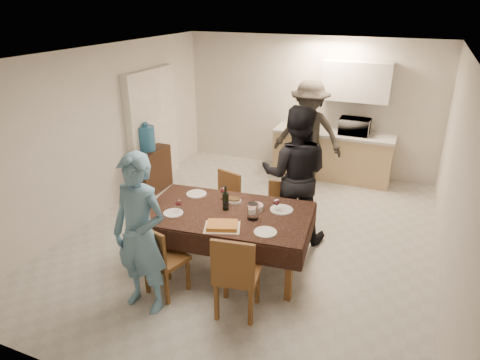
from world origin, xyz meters
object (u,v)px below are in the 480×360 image
(savoury_tart, at_px, (222,226))
(person_kitchen, at_px, (308,134))
(dining_table, at_px, (228,215))
(water_pitcher, at_px, (253,211))
(wine_bottle, at_px, (226,198))
(water_jug, at_px, (147,138))
(console, at_px, (149,170))
(person_near, at_px, (140,235))
(person_far, at_px, (295,175))
(microwave, at_px, (355,126))

(savoury_tart, distance_m, person_kitchen, 3.46)
(dining_table, relative_size, water_pitcher, 10.64)
(wine_bottle, bearing_deg, savoury_tart, -70.77)
(water_jug, xyz_separation_m, savoury_tart, (2.38, -2.01, -0.17))
(water_pitcher, bearing_deg, dining_table, 171.87)
(console, height_order, person_kitchen, person_kitchen)
(water_jug, bearing_deg, console, 0.00)
(dining_table, bearing_deg, water_jug, 138.14)
(console, xyz_separation_m, savoury_tart, (2.38, -2.01, 0.44))
(person_near, xyz_separation_m, person_far, (1.10, 2.10, 0.07))
(savoury_tart, xyz_separation_m, person_far, (0.45, 1.43, 0.16))
(water_pitcher, relative_size, person_far, 0.10)
(microwave, bearing_deg, person_kitchen, 31.00)
(wine_bottle, distance_m, person_kitchen, 3.04)
(water_jug, bearing_deg, person_far, -11.64)
(dining_table, bearing_deg, wine_bottle, 128.74)
(microwave, bearing_deg, person_far, 80.46)
(water_jug, bearing_deg, person_near, -57.18)
(wine_bottle, relative_size, person_kitchen, 0.17)
(console, height_order, water_pitcher, water_pitcher)
(savoury_tart, relative_size, person_kitchen, 0.21)
(water_jug, relative_size, person_far, 0.22)
(wine_bottle, bearing_deg, water_jug, 144.64)
(water_pitcher, height_order, person_near, person_near)
(dining_table, height_order, water_pitcher, water_pitcher)
(water_pitcher, distance_m, person_near, 1.35)
(water_pitcher, xyz_separation_m, person_near, (-0.90, -1.00, 0.02))
(savoury_tart, distance_m, microwave, 4.01)
(dining_table, bearing_deg, savoury_tart, -81.51)
(console, bearing_deg, person_far, -11.64)
(dining_table, height_order, wine_bottle, wine_bottle)
(water_jug, distance_m, person_kitchen, 2.89)
(console, relative_size, water_pitcher, 4.12)
(microwave, bearing_deg, wine_bottle, 73.71)
(dining_table, relative_size, person_kitchen, 1.12)
(savoury_tart, bearing_deg, water_jug, 139.78)
(console, distance_m, wine_bottle, 2.79)
(savoury_tart, height_order, person_near, person_near)
(person_far, bearing_deg, dining_table, 51.41)
(water_jug, relative_size, wine_bottle, 1.35)
(console, bearing_deg, water_pitcher, -32.61)
(console, xyz_separation_m, wine_bottle, (2.23, -1.58, 0.57))
(water_pitcher, relative_size, person_kitchen, 0.11)
(wine_bottle, relative_size, savoury_tart, 0.78)
(dining_table, relative_size, person_far, 1.10)
(console, relative_size, person_near, 0.46)
(wine_bottle, distance_m, savoury_tart, 0.47)
(water_jug, xyz_separation_m, person_near, (1.73, -2.68, -0.07))
(water_jug, xyz_separation_m, water_pitcher, (2.63, -1.68, -0.09))
(water_jug, xyz_separation_m, person_far, (2.83, -0.58, -0.01))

